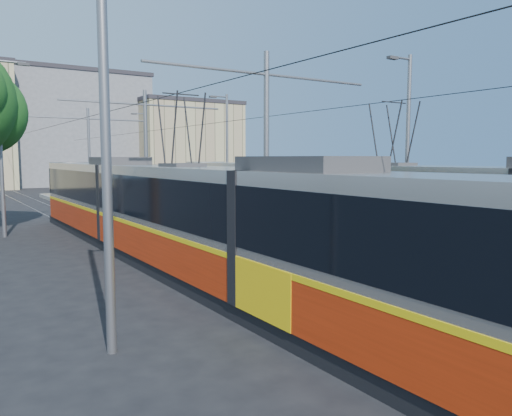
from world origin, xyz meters
TOP-DOWN VIEW (x-y plane):
  - ground at (0.00, 0.00)m, footprint 160.00×160.00m
  - platform at (0.00, 17.00)m, footprint 4.00×50.00m
  - tactile_strip_left at (-1.45, 17.00)m, footprint 0.70×50.00m
  - tactile_strip_right at (1.45, 17.00)m, footprint 0.70×50.00m
  - rails at (0.00, 17.00)m, footprint 8.71×70.00m
  - track_arrow at (-3.60, -3.00)m, footprint 1.20×5.00m
  - tram_left at (-3.60, 7.35)m, footprint 2.43×30.68m
  - tram_right at (3.60, 5.35)m, footprint 2.43×30.88m
  - catenary at (0.00, 14.15)m, footprint 9.20×70.00m
  - street_lamps at (-0.00, 21.00)m, footprint 15.18×38.22m
  - shelter at (0.70, 11.52)m, footprint 0.72×1.08m
  - building_centre at (6.00, 64.00)m, footprint 18.36×14.28m
  - building_right at (20.00, 58.00)m, footprint 14.28×10.20m

SIDE VIEW (x-z plane):
  - ground at x=0.00m, z-range 0.00..0.00m
  - track_arrow at x=-3.60m, z-range 0.00..0.01m
  - rails at x=0.00m, z-range 0.00..0.03m
  - platform at x=0.00m, z-range 0.00..0.30m
  - tactile_strip_left at x=-1.45m, z-range 0.30..0.31m
  - tactile_strip_right at x=1.45m, z-range 0.30..0.31m
  - shelter at x=0.70m, z-range 0.35..2.63m
  - tram_left at x=-3.60m, z-range -1.04..4.46m
  - tram_right at x=3.60m, z-range -0.89..4.61m
  - street_lamps at x=0.00m, z-range 0.18..8.18m
  - catenary at x=0.00m, z-range 1.02..8.02m
  - building_right at x=20.00m, z-range 0.01..11.43m
  - building_centre at x=6.00m, z-range 0.01..14.75m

